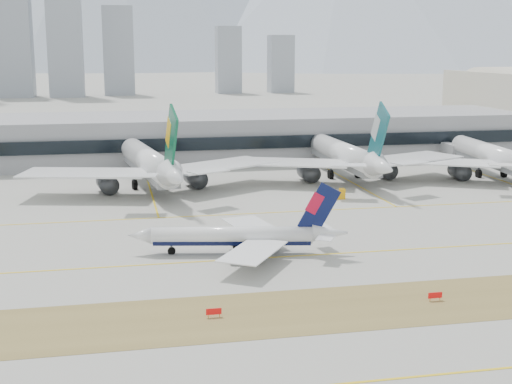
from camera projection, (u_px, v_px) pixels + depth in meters
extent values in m
plane|color=#9A9990|center=(294.00, 248.00, 135.01)|extent=(3000.00, 3000.00, 0.00)
cube|color=brown|center=(348.00, 307.00, 104.28)|extent=(360.00, 18.00, 0.06)
cube|color=yellow|center=(300.00, 256.00, 130.20)|extent=(360.00, 0.45, 0.04)
cube|color=yellow|center=(413.00, 377.00, 82.19)|extent=(360.00, 0.45, 0.04)
cube|color=yellow|center=(261.00, 213.00, 163.81)|extent=(360.00, 0.45, 0.04)
cylinder|color=white|center=(232.00, 235.00, 130.78)|extent=(29.50, 8.76, 3.22)
cube|color=black|center=(232.00, 240.00, 130.96)|extent=(28.83, 8.17, 1.45)
cone|color=white|center=(140.00, 235.00, 130.62)|extent=(5.03, 4.01, 3.22)
cone|color=white|center=(330.00, 233.00, 130.88)|extent=(7.03, 4.40, 3.22)
cube|color=white|center=(252.00, 226.00, 139.66)|extent=(10.17, 16.96, 0.19)
cube|color=white|center=(321.00, 226.00, 134.92)|extent=(3.39, 4.82, 0.13)
cylinder|color=#3F4247|center=(244.00, 239.00, 137.08)|extent=(5.27, 3.30, 2.41)
cube|color=#3F4247|center=(244.00, 234.00, 136.89)|extent=(2.05, 0.63, 1.13)
cube|color=white|center=(253.00, 251.00, 122.17)|extent=(14.73, 17.26, 0.19)
cube|color=white|center=(326.00, 238.00, 126.72)|extent=(4.68, 5.33, 0.13)
cylinder|color=#3F4247|center=(244.00, 256.00, 125.42)|extent=(5.27, 3.30, 2.41)
cube|color=#3F4247|center=(244.00, 251.00, 125.23)|extent=(2.05, 0.63, 1.13)
cube|color=#0A1242|center=(319.00, 209.00, 129.97)|extent=(7.86, 1.80, 10.08)
cube|color=red|center=(315.00, 203.00, 129.74)|extent=(3.59, 1.03, 4.32)
cylinder|color=#3F4247|center=(172.00, 249.00, 131.18)|extent=(0.39, 0.39, 1.93)
cylinder|color=black|center=(172.00, 251.00, 131.26)|extent=(1.53, 0.83, 1.45)
cylinder|color=#3F4247|center=(236.00, 252.00, 129.25)|extent=(0.39, 0.39, 1.93)
cylinder|color=black|center=(236.00, 254.00, 129.33)|extent=(1.53, 0.83, 1.45)
cylinder|color=#3F4247|center=(237.00, 246.00, 133.35)|extent=(0.39, 0.39, 1.93)
cylinder|color=black|center=(237.00, 248.00, 133.43)|extent=(1.53, 0.83, 1.45)
cylinder|color=white|center=(149.00, 161.00, 192.79)|extent=(13.80, 50.27, 6.59)
cube|color=slate|center=(149.00, 168.00, 193.15)|extent=(12.68, 49.14, 2.97)
cone|color=white|center=(130.00, 147.00, 219.26)|extent=(7.63, 8.50, 6.59)
cone|color=white|center=(175.00, 177.00, 164.56)|extent=(8.14, 11.92, 6.59)
cube|color=white|center=(220.00, 165.00, 192.19)|extent=(34.63, 28.52, 0.40)
cube|color=white|center=(208.00, 171.00, 169.24)|extent=(10.42, 8.44, 0.26)
cylinder|color=#3F4247|center=(195.00, 178.00, 193.97)|extent=(6.10, 8.94, 4.94)
cube|color=#3F4247|center=(195.00, 170.00, 193.57)|extent=(0.99, 3.50, 2.31)
cube|color=white|center=(85.00, 173.00, 180.30)|extent=(34.17, 21.54, 0.40)
cube|color=white|center=(137.00, 175.00, 163.52)|extent=(9.91, 6.32, 0.26)
cylinder|color=#3F4247|center=(108.00, 183.00, 186.04)|extent=(6.10, 8.94, 4.94)
cube|color=#3F4247|center=(107.00, 176.00, 185.65)|extent=(0.99, 3.50, 2.31)
cube|color=#0B5334|center=(171.00, 141.00, 166.20)|extent=(2.60, 13.72, 17.68)
cube|color=#EBAA0D|center=(169.00, 133.00, 167.09)|extent=(1.63, 6.26, 7.57)
cylinder|color=#3F4247|center=(136.00, 169.00, 211.29)|extent=(0.79, 0.79, 3.96)
cylinder|color=black|center=(137.00, 172.00, 211.45)|extent=(1.57, 3.10, 2.97)
cylinder|color=#3F4247|center=(135.00, 182.00, 191.13)|extent=(0.79, 0.79, 3.96)
cylinder|color=black|center=(135.00, 185.00, 191.29)|extent=(1.57, 3.10, 2.97)
cylinder|color=#3F4247|center=(166.00, 180.00, 193.99)|extent=(0.79, 0.79, 3.96)
cylinder|color=black|center=(166.00, 183.00, 194.16)|extent=(1.57, 3.10, 2.97)
cylinder|color=white|center=(343.00, 153.00, 207.96)|extent=(7.18, 48.78, 6.44)
cube|color=slate|center=(343.00, 159.00, 208.31)|extent=(6.20, 47.79, 2.90)
cone|color=white|center=(315.00, 141.00, 234.82)|extent=(6.55, 7.54, 6.44)
cone|color=white|center=(382.00, 167.00, 179.32)|extent=(6.60, 10.92, 6.44)
cube|color=white|center=(409.00, 158.00, 204.97)|extent=(33.99, 25.07, 0.39)
cube|color=white|center=(410.00, 163.00, 182.93)|extent=(10.06, 7.40, 0.26)
cylinder|color=#3F4247|center=(385.00, 169.00, 207.53)|extent=(4.95, 8.19, 4.83)
cube|color=#3F4247|center=(385.00, 163.00, 207.15)|extent=(0.53, 3.39, 2.25)
cube|color=white|center=(292.00, 162.00, 197.65)|extent=(33.94, 24.36, 0.39)
cube|color=white|center=(348.00, 165.00, 179.40)|extent=(10.01, 7.18, 0.26)
cylinder|color=#3F4247|center=(309.00, 172.00, 202.65)|extent=(4.95, 8.19, 4.83)
cube|color=#3F4247|center=(309.00, 166.00, 202.27)|extent=(0.53, 3.39, 2.25)
cube|color=#15555E|center=(378.00, 135.00, 181.04)|extent=(0.78, 13.47, 17.27)
cube|color=#B2BABC|center=(377.00, 127.00, 181.96)|extent=(0.80, 6.08, 7.39)
cylinder|color=#3F4247|center=(323.00, 161.00, 226.69)|extent=(0.77, 0.77, 3.86)
cylinder|color=black|center=(323.00, 164.00, 226.85)|extent=(1.17, 2.92, 2.90)
cylinder|color=#3F4247|center=(331.00, 172.00, 206.81)|extent=(0.77, 0.77, 3.86)
cylinder|color=black|center=(331.00, 175.00, 206.97)|extent=(1.17, 2.92, 2.90)
cylinder|color=#3F4247|center=(358.00, 171.00, 208.57)|extent=(0.77, 0.77, 3.86)
cylinder|color=black|center=(358.00, 174.00, 208.73)|extent=(1.17, 2.92, 2.90)
cylinder|color=white|center=(491.00, 154.00, 209.44)|extent=(9.90, 45.57, 5.98)
cube|color=slate|center=(490.00, 160.00, 209.76)|extent=(8.93, 44.59, 2.69)
cone|color=white|center=(456.00, 143.00, 234.82)|extent=(6.56, 7.40, 5.98)
cube|color=white|center=(446.00, 162.00, 201.35)|extent=(31.56, 24.76, 0.36)
cube|color=white|center=(506.00, 165.00, 183.26)|extent=(9.43, 7.32, 0.24)
cylinder|color=#3F4247|center=(460.00, 171.00, 205.52)|extent=(5.13, 7.90, 4.49)
cube|color=#3F4247|center=(460.00, 165.00, 205.16)|extent=(0.72, 3.17, 2.09)
cylinder|color=#3F4247|center=(466.00, 161.00, 227.12)|extent=(0.72, 0.72, 3.59)
cylinder|color=black|center=(466.00, 164.00, 227.27)|extent=(1.28, 2.77, 2.69)
cylinder|color=#3F4247|center=(479.00, 171.00, 208.73)|extent=(0.72, 0.72, 3.59)
cylinder|color=black|center=(479.00, 174.00, 208.88)|extent=(1.28, 2.77, 2.69)
cylinder|color=#3F4247|center=(504.00, 171.00, 209.60)|extent=(0.72, 0.72, 3.59)
cylinder|color=black|center=(504.00, 173.00, 209.75)|extent=(1.28, 2.77, 2.69)
cube|color=gray|center=(210.00, 137.00, 243.96)|extent=(280.00, 42.00, 15.00)
cube|color=black|center=(219.00, 143.00, 223.22)|extent=(280.00, 1.20, 4.00)
cube|color=beige|center=(477.00, 107.00, 283.41)|extent=(2.00, 57.00, 27.90)
cube|color=red|center=(214.00, 311.00, 100.21)|extent=(2.20, 0.15, 0.90)
cylinder|color=orange|center=(208.00, 316.00, 100.18)|extent=(0.10, 0.10, 0.50)
cylinder|color=orange|center=(219.00, 315.00, 100.49)|extent=(0.10, 0.10, 0.50)
cube|color=red|center=(435.00, 295.00, 106.78)|extent=(2.20, 0.15, 0.90)
cylinder|color=orange|center=(430.00, 300.00, 106.75)|extent=(0.10, 0.10, 0.50)
cylinder|color=orange|center=(440.00, 299.00, 107.06)|extent=(0.10, 0.10, 0.50)
cube|color=#F9AB0D|center=(338.00, 195.00, 179.22)|extent=(3.50, 2.00, 1.80)
cube|color=#F9AB0D|center=(342.00, 190.00, 179.22)|extent=(1.20, 1.80, 1.00)
cylinder|color=black|center=(334.00, 198.00, 178.33)|extent=(0.70, 0.30, 0.70)
cylinder|color=black|center=(332.00, 197.00, 179.86)|extent=(0.70, 0.30, 0.70)
cylinder|color=black|center=(343.00, 198.00, 178.80)|extent=(0.70, 0.30, 0.70)
cylinder|color=black|center=(341.00, 197.00, 180.34)|extent=(0.70, 0.30, 0.70)
cube|color=gray|center=(12.00, 44.00, 543.45)|extent=(30.00, 27.00, 80.00)
cube|color=gray|center=(64.00, 24.00, 543.51)|extent=(26.00, 23.40, 110.00)
cube|color=gray|center=(118.00, 51.00, 569.72)|extent=(24.00, 21.60, 70.00)
cube|color=gray|center=(228.00, 60.00, 593.64)|extent=(20.00, 18.00, 55.00)
cube|color=gray|center=(281.00, 64.00, 603.15)|extent=(20.00, 18.00, 48.00)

